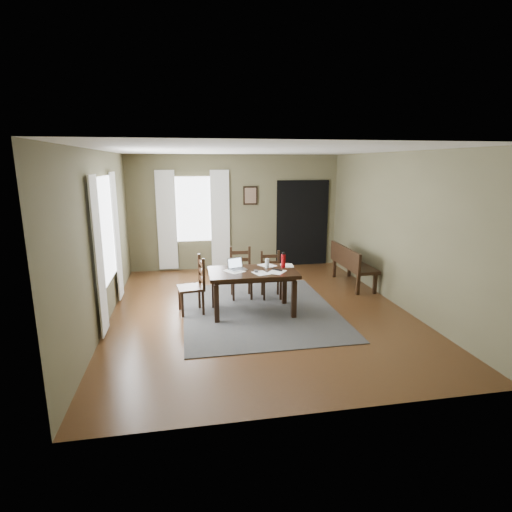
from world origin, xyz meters
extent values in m
cube|color=#492C16|center=(0.00, 0.00, -0.01)|extent=(5.00, 6.00, 0.01)
cube|color=brown|center=(0.00, 3.00, 1.35)|extent=(5.00, 0.02, 2.70)
cube|color=brown|center=(0.00, -3.00, 1.35)|extent=(5.00, 0.02, 2.70)
cube|color=brown|center=(-2.50, 0.00, 1.35)|extent=(0.02, 6.00, 2.70)
cube|color=brown|center=(2.50, 0.00, 1.35)|extent=(0.02, 6.00, 2.70)
cube|color=white|center=(0.00, 0.00, 2.70)|extent=(5.00, 6.00, 0.02)
cube|color=#383838|center=(0.00, 0.00, 0.01)|extent=(2.60, 3.20, 0.01)
cube|color=black|center=(-0.13, -0.10, 0.71)|extent=(1.48, 0.90, 0.06)
cube|color=black|center=(-0.13, -0.10, 0.66)|extent=(1.32, 0.74, 0.05)
cube|color=black|center=(-0.77, -0.43, 0.32)|extent=(0.08, 0.08, 0.62)
cube|color=black|center=(-0.76, 0.25, 0.32)|extent=(0.08, 0.08, 0.62)
cube|color=black|center=(0.50, -0.45, 0.32)|extent=(0.08, 0.08, 0.62)
cube|color=black|center=(0.51, 0.23, 0.32)|extent=(0.08, 0.08, 0.62)
cube|color=black|center=(-1.16, 0.07, 0.45)|extent=(0.48, 0.48, 0.04)
cube|color=black|center=(-1.36, 0.21, 0.22)|extent=(0.05, 0.05, 0.42)
cube|color=black|center=(-1.02, 0.26, 0.22)|extent=(0.05, 0.05, 0.42)
cube|color=black|center=(-1.31, -0.13, 0.22)|extent=(0.05, 0.05, 0.42)
cube|color=black|center=(-0.97, -0.08, 0.22)|extent=(0.05, 0.05, 0.42)
cube|color=black|center=(-1.00, 0.28, 0.72)|extent=(0.05, 0.05, 0.53)
cube|color=black|center=(-0.95, -0.08, 0.72)|extent=(0.05, 0.05, 0.53)
cube|color=black|center=(-0.97, 0.10, 0.58)|extent=(0.07, 0.31, 0.07)
cube|color=black|center=(-0.97, 0.10, 0.72)|extent=(0.07, 0.31, 0.07)
cube|color=black|center=(-0.97, 0.10, 0.86)|extent=(0.07, 0.31, 0.07)
cube|color=black|center=(-0.21, 0.70, 0.44)|extent=(0.43, 0.43, 0.04)
cube|color=black|center=(-0.38, 0.54, 0.21)|extent=(0.04, 0.04, 0.40)
cube|color=black|center=(-0.37, 0.88, 0.21)|extent=(0.04, 0.04, 0.40)
cube|color=black|center=(-0.04, 0.53, 0.21)|extent=(0.04, 0.04, 0.40)
cube|color=black|center=(-0.03, 0.86, 0.21)|extent=(0.04, 0.04, 0.40)
cube|color=black|center=(-0.38, 0.90, 0.70)|extent=(0.05, 0.05, 0.51)
cube|color=black|center=(-0.02, 0.88, 0.70)|extent=(0.05, 0.05, 0.51)
cube|color=black|center=(-0.20, 0.89, 0.56)|extent=(0.31, 0.04, 0.07)
cube|color=black|center=(-0.20, 0.89, 0.70)|extent=(0.31, 0.04, 0.07)
cube|color=black|center=(-0.20, 0.89, 0.84)|extent=(0.31, 0.04, 0.07)
cube|color=black|center=(0.35, 0.60, 0.40)|extent=(0.41, 0.41, 0.04)
cube|color=black|center=(0.18, 0.46, 0.20)|extent=(0.04, 0.04, 0.37)
cube|color=black|center=(0.20, 0.77, 0.20)|extent=(0.04, 0.04, 0.37)
cube|color=black|center=(0.49, 0.44, 0.20)|extent=(0.04, 0.04, 0.37)
cube|color=black|center=(0.51, 0.74, 0.20)|extent=(0.04, 0.04, 0.37)
cube|color=black|center=(0.20, 0.78, 0.65)|extent=(0.04, 0.04, 0.47)
cube|color=black|center=(0.52, 0.76, 0.65)|extent=(0.04, 0.04, 0.47)
cube|color=black|center=(0.36, 0.77, 0.52)|extent=(0.28, 0.04, 0.06)
cube|color=black|center=(0.36, 0.77, 0.65)|extent=(0.28, 0.04, 0.06)
cube|color=black|center=(0.36, 0.77, 0.77)|extent=(0.28, 0.04, 0.06)
cube|color=black|center=(2.22, 1.10, 0.44)|extent=(0.47, 1.46, 0.06)
cube|color=black|center=(2.40, 0.48, 0.20)|extent=(0.06, 0.06, 0.41)
cube|color=black|center=(2.04, 0.48, 0.20)|extent=(0.06, 0.06, 0.41)
cube|color=black|center=(2.40, 1.73, 0.20)|extent=(0.06, 0.06, 0.41)
cube|color=black|center=(2.04, 1.73, 0.20)|extent=(0.06, 0.06, 0.41)
cube|color=black|center=(2.01, 1.10, 0.65)|extent=(0.05, 1.46, 0.35)
cube|color=#B7B7BC|center=(-0.37, -0.01, 0.75)|extent=(0.33, 0.29, 0.01)
cube|color=#B7B7BC|center=(-0.41, 0.09, 0.85)|extent=(0.28, 0.15, 0.18)
cube|color=silver|center=(-0.40, 0.08, 0.85)|extent=(0.24, 0.12, 0.15)
cube|color=#3F3F42|center=(-0.37, -0.02, 0.76)|extent=(0.26, 0.19, 0.00)
cube|color=#3F3F42|center=(-0.09, -0.19, 0.76)|extent=(0.06, 0.09, 0.03)
cube|color=black|center=(0.28, -0.15, 0.75)|extent=(0.16, 0.18, 0.02)
cylinder|color=silver|center=(0.15, 0.05, 0.82)|extent=(0.08, 0.08, 0.16)
cylinder|color=#B40D13|center=(0.43, 0.03, 0.86)|extent=(0.10, 0.10, 0.23)
cylinder|color=black|center=(0.43, 0.03, 0.99)|extent=(0.06, 0.06, 0.04)
cube|color=white|center=(-0.44, -0.06, 0.75)|extent=(0.40, 0.42, 0.00)
cube|color=white|center=(0.25, -0.24, 0.75)|extent=(0.38, 0.39, 0.00)
cube|color=white|center=(0.19, 0.20, 0.75)|extent=(0.34, 0.37, 0.00)
cube|color=white|center=(0.52, 0.13, 0.75)|extent=(0.25, 0.31, 0.00)
cube|color=white|center=(-0.02, -0.28, 0.75)|extent=(0.29, 0.33, 0.00)
cube|color=white|center=(-2.47, 0.20, 1.45)|extent=(0.01, 1.30, 1.70)
cube|color=white|center=(-1.00, 2.97, 1.45)|extent=(1.00, 0.01, 1.50)
cube|color=silver|center=(-2.44, -0.62, 1.20)|extent=(0.03, 0.48, 2.30)
cube|color=silver|center=(-2.44, 1.02, 1.20)|extent=(0.03, 0.48, 2.30)
cube|color=silver|center=(-1.62, 2.94, 1.20)|extent=(0.44, 0.03, 2.30)
cube|color=silver|center=(-0.38, 2.94, 1.20)|extent=(0.44, 0.03, 2.30)
cube|color=black|center=(0.35, 2.97, 1.75)|extent=(0.34, 0.03, 0.44)
cube|color=brown|center=(0.35, 2.96, 1.75)|extent=(0.27, 0.01, 0.36)
cube|color=black|center=(1.65, 2.97, 1.05)|extent=(1.30, 0.03, 2.10)
camera|label=1|loc=(-1.23, -6.45, 2.50)|focal=28.00mm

